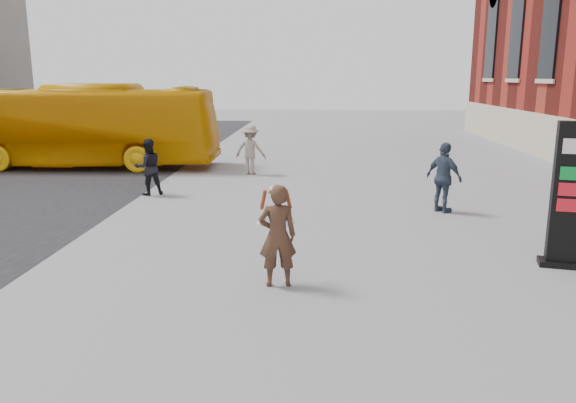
{
  "coord_description": "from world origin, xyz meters",
  "views": [
    {
      "loc": [
        0.06,
        -8.35,
        3.33
      ],
      "look_at": [
        -0.46,
        1.28,
        1.18
      ],
      "focal_mm": 35.0,
      "sensor_mm": 36.0,
      "label": 1
    }
  ],
  "objects_px": {
    "pedestrian_a": "(148,167)",
    "pedestrian_c": "(444,178)",
    "pedestrian_b": "(251,150)",
    "bus": "(68,126)",
    "info_pylon": "(570,196)",
    "woman": "(277,234)"
  },
  "relations": [
    {
      "from": "pedestrian_a",
      "to": "pedestrian_c",
      "type": "height_order",
      "value": "pedestrian_c"
    },
    {
      "from": "pedestrian_a",
      "to": "pedestrian_b",
      "type": "bearing_deg",
      "value": -154.99
    },
    {
      "from": "bus",
      "to": "pedestrian_b",
      "type": "bearing_deg",
      "value": -101.42
    },
    {
      "from": "info_pylon",
      "to": "bus",
      "type": "height_order",
      "value": "bus"
    },
    {
      "from": "woman",
      "to": "pedestrian_b",
      "type": "height_order",
      "value": "pedestrian_b"
    },
    {
      "from": "woman",
      "to": "info_pylon",
      "type": "bearing_deg",
      "value": -176.49
    },
    {
      "from": "info_pylon",
      "to": "pedestrian_b",
      "type": "bearing_deg",
      "value": 138.69
    },
    {
      "from": "info_pylon",
      "to": "pedestrian_b",
      "type": "xyz_separation_m",
      "value": [
        -6.76,
        9.4,
        -0.44
      ]
    },
    {
      "from": "pedestrian_a",
      "to": "pedestrian_b",
      "type": "xyz_separation_m",
      "value": [
        2.5,
        3.64,
        0.05
      ]
    },
    {
      "from": "pedestrian_a",
      "to": "pedestrian_c",
      "type": "bearing_deg",
      "value": 137.49
    },
    {
      "from": "woman",
      "to": "bus",
      "type": "bearing_deg",
      "value": -63.73
    },
    {
      "from": "pedestrian_a",
      "to": "info_pylon",
      "type": "bearing_deg",
      "value": 117.65
    },
    {
      "from": "info_pylon",
      "to": "bus",
      "type": "distance_m",
      "value": 17.41
    },
    {
      "from": "bus",
      "to": "pedestrian_c",
      "type": "xyz_separation_m",
      "value": [
        12.47,
        -6.61,
        -0.66
      ]
    },
    {
      "from": "woman",
      "to": "pedestrian_c",
      "type": "relative_size",
      "value": 0.96
    },
    {
      "from": "info_pylon",
      "to": "pedestrian_c",
      "type": "bearing_deg",
      "value": 120.57
    },
    {
      "from": "info_pylon",
      "to": "bus",
      "type": "bearing_deg",
      "value": 155.17
    },
    {
      "from": "woman",
      "to": "bus",
      "type": "distance_m",
      "value": 14.74
    },
    {
      "from": "pedestrian_a",
      "to": "pedestrian_c",
      "type": "distance_m",
      "value": 8.16
    },
    {
      "from": "woman",
      "to": "pedestrian_c",
      "type": "bearing_deg",
      "value": -135.52
    },
    {
      "from": "bus",
      "to": "pedestrian_b",
      "type": "distance_m",
      "value": 7.14
    },
    {
      "from": "bus",
      "to": "pedestrian_a",
      "type": "bearing_deg",
      "value": -138.65
    }
  ]
}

